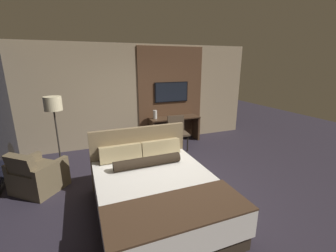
{
  "coord_description": "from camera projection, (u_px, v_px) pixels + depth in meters",
  "views": [
    {
      "loc": [
        -1.47,
        -3.64,
        2.3
      ],
      "look_at": [
        0.3,
        0.8,
        0.95
      ],
      "focal_mm": 24.0,
      "sensor_mm": 36.0,
      "label": 1
    }
  ],
  "objects": [
    {
      "name": "desk",
      "position": [
        174.0,
        125.0,
        6.73
      ],
      "size": [
        1.51,
        0.49,
        0.75
      ],
      "color": "#422D1E",
      "rests_on": "ground_plane"
    },
    {
      "name": "desk_chair",
      "position": [
        177.0,
        130.0,
        6.12
      ],
      "size": [
        0.55,
        0.54,
        0.9
      ],
      "rotation": [
        0.0,
        0.0,
        -0.09
      ],
      "color": "#4C3D2D",
      "rests_on": "ground_plane"
    },
    {
      "name": "floor_lamp",
      "position": [
        54.0,
        110.0,
        4.5
      ],
      "size": [
        0.34,
        0.34,
        1.66
      ],
      "color": "#282623",
      "rests_on": "ground_plane"
    },
    {
      "name": "tv",
      "position": [
        171.0,
        92.0,
        6.65
      ],
      "size": [
        1.05,
        0.04,
        0.59
      ],
      "color": "black"
    },
    {
      "name": "bed",
      "position": [
        157.0,
        193.0,
        3.48
      ],
      "size": [
        1.8,
        2.23,
        1.14
      ],
      "color": "#33281E",
      "rests_on": "ground_plane"
    },
    {
      "name": "armchair_by_window",
      "position": [
        38.0,
        176.0,
        4.14
      ],
      "size": [
        1.06,
        1.06,
        0.81
      ],
      "rotation": [
        0.0,
        0.0,
        2.43
      ],
      "color": "brown",
      "rests_on": "ground_plane"
    },
    {
      "name": "vase_tall",
      "position": [
        155.0,
        114.0,
        6.44
      ],
      "size": [
        0.11,
        0.11,
        0.24
      ],
      "color": "silver",
      "rests_on": "desk"
    },
    {
      "name": "wall_back_tv_panel",
      "position": [
        139.0,
        95.0,
        6.39
      ],
      "size": [
        7.2,
        0.09,
        2.8
      ],
      "color": "tan",
      "rests_on": "ground_plane"
    },
    {
      "name": "ground_plane",
      "position": [
        169.0,
        184.0,
        4.4
      ],
      "size": [
        16.0,
        16.0,
        0.0
      ],
      "primitive_type": "plane",
      "color": "#28232D"
    }
  ]
}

